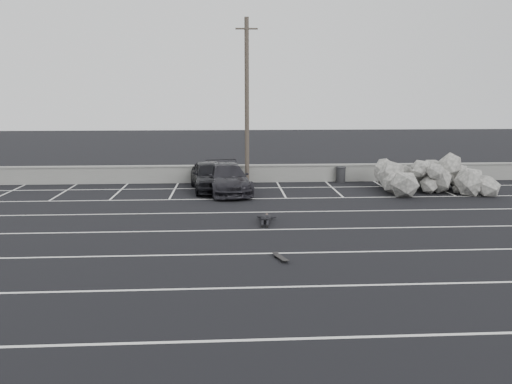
{
  "coord_description": "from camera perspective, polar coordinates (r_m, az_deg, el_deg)",
  "views": [
    {
      "loc": [
        1.0,
        -16.01,
        5.25
      ],
      "look_at": [
        2.25,
        5.69,
        1.0
      ],
      "focal_mm": 35.0,
      "sensor_mm": 36.0,
      "label": 1
    }
  ],
  "objects": [
    {
      "name": "stall_lines",
      "position": [
        21.11,
        -6.14,
        -3.39
      ],
      "size": [
        36.0,
        20.05,
        0.01
      ],
      "color": "silver",
      "rests_on": "ground"
    },
    {
      "name": "car_right",
      "position": [
        27.23,
        -3.3,
        1.58
      ],
      "size": [
        2.94,
        5.58,
        1.54
      ],
      "primitive_type": "imported",
      "rotation": [
        0.0,
        0.0,
        0.15
      ],
      "color": "black",
      "rests_on": "ground"
    },
    {
      "name": "ground",
      "position": [
        16.88,
        -6.57,
        -7.13
      ],
      "size": [
        120.0,
        120.0,
        0.0
      ],
      "primitive_type": "plane",
      "color": "black",
      "rests_on": "ground"
    },
    {
      "name": "trash_bin",
      "position": [
        30.77,
        9.66,
        1.99
      ],
      "size": [
        0.79,
        0.79,
        0.95
      ],
      "rotation": [
        0.0,
        0.0,
        -0.33
      ],
      "color": "#272729",
      "rests_on": "ground"
    },
    {
      "name": "person",
      "position": [
        21.05,
        1.17,
        -2.78
      ],
      "size": [
        1.39,
        2.34,
        0.42
      ],
      "primitive_type": null,
      "rotation": [
        0.0,
        0.0,
        -0.13
      ],
      "color": "black",
      "rests_on": "ground"
    },
    {
      "name": "riprap_pile",
      "position": [
        28.96,
        19.14,
        1.23
      ],
      "size": [
        6.2,
        4.76,
        1.62
      ],
      "color": "#A5A29A",
      "rests_on": "ground"
    },
    {
      "name": "skateboard",
      "position": [
        16.29,
        2.85,
        -7.49
      ],
      "size": [
        0.44,
        0.79,
        0.09
      ],
      "rotation": [
        0.0,
        0.0,
        0.34
      ],
      "color": "black",
      "rests_on": "ground"
    },
    {
      "name": "utility_pole",
      "position": [
        29.24,
        -1.05,
        10.22
      ],
      "size": [
        1.27,
        0.25,
        9.53
      ],
      "color": "#4C4238",
      "rests_on": "ground"
    },
    {
      "name": "car_left",
      "position": [
        27.92,
        -5.3,
        1.88
      ],
      "size": [
        2.64,
        5.05,
        1.64
      ],
      "primitive_type": "imported",
      "rotation": [
        0.0,
        0.0,
        0.15
      ],
      "color": "black",
      "rests_on": "ground"
    },
    {
      "name": "seawall",
      "position": [
        30.4,
        -5.14,
        2.12
      ],
      "size": [
        50.0,
        0.45,
        1.06
      ],
      "color": "gray",
      "rests_on": "ground"
    }
  ]
}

